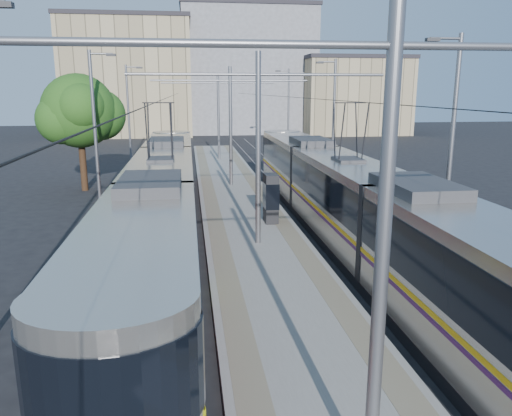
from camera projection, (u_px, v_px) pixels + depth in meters
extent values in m
plane|color=black|center=(306.00, 359.00, 11.35)|extent=(160.00, 160.00, 0.00)
cube|color=gray|center=(236.00, 197.00, 27.71)|extent=(4.00, 50.00, 0.30)
cube|color=gray|center=(210.00, 195.00, 27.48)|extent=(0.70, 50.00, 0.01)
cube|color=gray|center=(262.00, 194.00, 27.86)|extent=(0.70, 50.00, 0.01)
cube|color=gray|center=(157.00, 202.00, 27.18)|extent=(0.07, 70.00, 0.03)
cube|color=gray|center=(184.00, 201.00, 27.37)|extent=(0.07, 70.00, 0.03)
cube|color=gray|center=(287.00, 198.00, 28.11)|extent=(0.07, 70.00, 0.03)
cube|color=gray|center=(312.00, 197.00, 28.30)|extent=(0.07, 70.00, 0.03)
cube|color=black|center=(164.00, 237.00, 20.09)|extent=(2.30, 28.14, 0.40)
cube|color=#B0ABA1|center=(162.00, 197.00, 19.71)|extent=(2.40, 26.54, 2.90)
cube|color=black|center=(162.00, 184.00, 19.59)|extent=(2.43, 26.54, 1.30)
cube|color=yellow|center=(163.00, 207.00, 19.80)|extent=(2.43, 26.54, 0.12)
cube|color=#A90914|center=(163.00, 219.00, 19.92)|extent=(2.42, 26.54, 1.10)
cube|color=#2D2D30|center=(161.00, 157.00, 19.34)|extent=(1.68, 3.00, 0.30)
cube|color=black|center=(345.00, 237.00, 20.02)|extent=(2.30, 29.68, 0.40)
cube|color=#AEA79F|center=(347.00, 197.00, 19.64)|extent=(2.40, 28.08, 2.90)
cube|color=black|center=(347.00, 185.00, 19.53)|extent=(2.43, 28.08, 1.30)
cube|color=#E4A30C|center=(346.00, 207.00, 19.73)|extent=(2.43, 28.08, 0.12)
cube|color=#45154B|center=(346.00, 211.00, 19.77)|extent=(2.43, 28.08, 0.10)
cube|color=#2D2D30|center=(348.00, 157.00, 19.27)|extent=(1.68, 3.00, 0.30)
cylinder|color=slate|center=(382.00, 259.00, 6.62)|extent=(0.20, 0.20, 7.00)
cylinder|color=slate|center=(395.00, 46.00, 5.99)|extent=(9.20, 0.10, 0.10)
cylinder|color=slate|center=(258.00, 151.00, 18.19)|extent=(0.20, 0.20, 7.00)
cylinder|color=slate|center=(258.00, 75.00, 17.56)|extent=(9.20, 0.10, 0.10)
cylinder|color=slate|center=(231.00, 127.00, 29.76)|extent=(0.20, 0.20, 7.00)
cylinder|color=slate|center=(230.00, 80.00, 29.13)|extent=(9.20, 0.10, 0.10)
cylinder|color=slate|center=(218.00, 117.00, 41.33)|extent=(0.20, 0.20, 7.00)
cylinder|color=slate|center=(218.00, 83.00, 40.70)|extent=(9.20, 0.10, 0.10)
cylinder|color=black|center=(166.00, 98.00, 25.99)|extent=(0.02, 70.00, 0.02)
cylinder|color=black|center=(301.00, 98.00, 26.92)|extent=(0.02, 70.00, 0.02)
cube|color=#2D2D30|center=(1.00, 5.00, 10.66)|extent=(0.50, 0.22, 0.12)
cylinder|color=slate|center=(95.00, 127.00, 26.81)|extent=(0.18, 0.18, 8.00)
cube|color=#2D2D30|center=(111.00, 55.00, 26.08)|extent=(0.50, 0.22, 0.12)
cylinder|color=slate|center=(129.00, 114.00, 42.24)|extent=(0.18, 0.18, 8.00)
cube|color=#2D2D30|center=(139.00, 68.00, 41.51)|extent=(0.50, 0.22, 0.12)
cylinder|color=slate|center=(452.00, 143.00, 19.11)|extent=(0.18, 0.18, 8.00)
cube|color=#2D2D30|center=(433.00, 40.00, 18.10)|extent=(0.50, 0.22, 0.12)
cylinder|color=slate|center=(334.00, 119.00, 34.54)|extent=(0.18, 0.18, 8.00)
cube|color=#2D2D30|center=(320.00, 63.00, 33.53)|extent=(0.50, 0.22, 0.12)
cylinder|color=slate|center=(288.00, 110.00, 49.96)|extent=(0.18, 0.18, 8.00)
cube|color=#2D2D30|center=(278.00, 71.00, 48.95)|extent=(0.50, 0.22, 0.12)
cube|color=black|center=(271.00, 198.00, 21.73)|extent=(0.56, 0.93, 2.13)
cube|color=black|center=(271.00, 195.00, 21.69)|extent=(0.60, 0.97, 1.11)
cylinder|color=#382314|center=(83.00, 167.00, 30.04)|extent=(0.40, 0.40, 2.87)
sphere|color=#194012|center=(79.00, 111.00, 29.27)|extent=(4.31, 4.31, 4.31)
sphere|color=#194012|center=(100.00, 115.00, 30.17)|extent=(3.05, 3.05, 3.05)
cube|color=tan|center=(130.00, 79.00, 66.22)|extent=(16.00, 12.00, 14.59)
cube|color=#262328|center=(127.00, 19.00, 64.47)|extent=(16.32, 12.24, 0.50)
cube|color=gray|center=(246.00, 73.00, 71.91)|extent=(18.00, 14.00, 16.66)
cube|color=#262328|center=(246.00, 10.00, 69.92)|extent=(18.36, 14.28, 0.50)
cube|color=tan|center=(352.00, 97.00, 68.72)|extent=(14.00, 10.00, 9.87)
cube|color=#262328|center=(354.00, 58.00, 67.52)|extent=(14.28, 10.20, 0.50)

